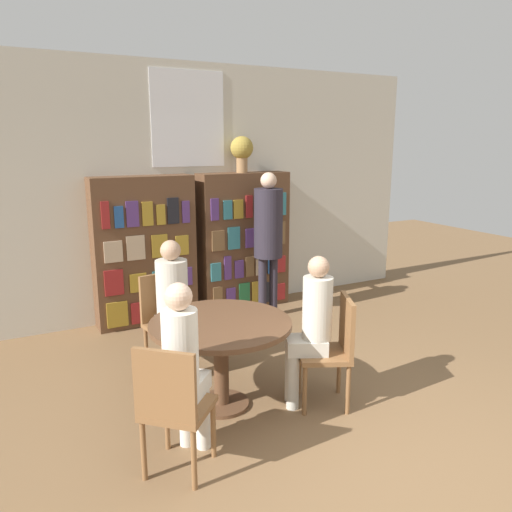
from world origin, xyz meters
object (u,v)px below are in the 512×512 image
Objects in this scene: flower_vase at (242,150)px; librarian_standing at (268,229)px; seated_reader_left at (175,299)px; bookshelf_right at (244,241)px; seated_reader_back at (184,363)px; reading_table at (221,337)px; chair_left_side at (166,317)px; bookshelf_left at (145,251)px; chair_near_camera at (173,404)px; chair_far_side at (333,345)px; seated_reader_right at (311,324)px.

flower_vase reaches higher than librarian_standing.
bookshelf_right is at bearing -144.78° from seated_reader_left.
seated_reader_back is 2.90m from librarian_standing.
chair_left_side is at bearing 100.69° from reading_table.
bookshelf_left is at bearing 89.73° from reading_table.
bookshelf_right is 0.98× the size of librarian_standing.
chair_left_side is at bearing -152.55° from librarian_standing.
flower_vase reaches higher than reading_table.
chair_far_side is at bearing 54.00° from chair_near_camera.
chair_near_camera is at bearing -133.31° from reading_table.
librarian_standing is (1.53, 0.79, 0.58)m from chair_left_side.
bookshelf_right is at bearing -15.05° from flower_vase.
seated_reader_left reaches higher than seated_reader_back.
seated_reader_back is (-0.49, -0.52, 0.10)m from reading_table.
librarian_standing is at bearing -163.24° from chair_left_side.
chair_near_camera is at bearing 63.00° from chair_left_side.
librarian_standing is (0.55, 2.06, 0.58)m from chair_far_side.
chair_far_side is at bearing -72.63° from bookshelf_left.
chair_near_camera is at bearing -90.00° from seated_reader_back.
flower_vase reaches higher than chair_left_side.
seated_reader_right is at bearing -104.60° from bookshelf_right.
seated_reader_right is at bearing -104.17° from flower_vase.
seated_reader_left is 1.28m from seated_reader_right.
librarian_standing is (0.07, -0.50, 0.23)m from bookshelf_right.
reading_table is 0.89× the size of seated_reader_left.
bookshelf_right is 3.43m from chair_near_camera.
chair_near_camera is 0.27m from seated_reader_back.
bookshelf_right is 3.92× the size of flower_vase.
reading_table is 0.90m from chair_near_camera.
chair_near_camera is at bearing -130.33° from librarian_standing.
chair_near_camera is (-1.89, -2.84, -1.48)m from flower_vase.
seated_reader_back is at bearing 63.19° from seated_reader_left.
chair_near_camera is (-0.63, -2.83, -0.35)m from bookshelf_left.
chair_left_side is 1.45m from seated_reader_right.
seated_reader_left reaches higher than reading_table.
chair_near_camera is at bearing -123.94° from bookshelf_right.
bookshelf_right is (1.28, -0.00, -0.00)m from bookshelf_left.
seated_reader_right is at bearing 58.81° from chair_near_camera.
librarian_standing is at bearing -157.79° from seated_reader_left.
bookshelf_right is 2.55m from reading_table.
bookshelf_left is at bearing 122.84° from seated_reader_back.
chair_far_side is (1.43, 0.27, 0.00)m from chair_near_camera.
bookshelf_left is 2.75m from seated_reader_back.
seated_reader_back is at bearing -130.14° from librarian_standing.
chair_near_camera is 1.45m from chair_far_side.
flower_vase is 0.49× the size of chair_left_side.
librarian_standing is (1.98, 2.33, 0.58)m from chair_near_camera.
chair_left_side is at bearing 120.37° from seated_reader_back.
seated_reader_left is 1.01× the size of seated_reader_right.
seated_reader_right is at bearing 116.80° from seated_reader_left.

